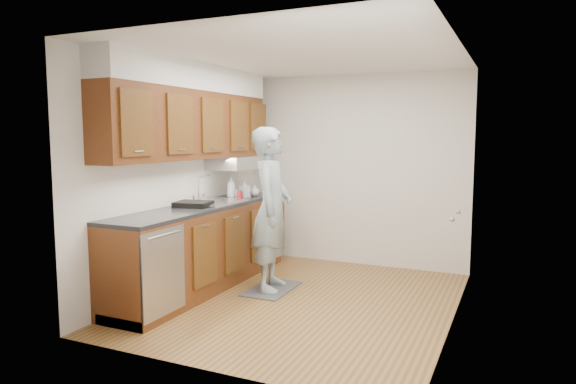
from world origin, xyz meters
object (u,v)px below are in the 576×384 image
(soap_bottle_b, at_px, (245,189))
(soda_can, at_px, (240,196))
(dish_rack, at_px, (193,204))
(soap_bottle_c, at_px, (255,190))
(person, at_px, (272,198))
(soap_bottle_a, at_px, (231,187))
(steel_can, at_px, (237,194))

(soap_bottle_b, height_order, soda_can, soap_bottle_b)
(soda_can, bearing_deg, dish_rack, -105.86)
(soap_bottle_c, bearing_deg, soap_bottle_b, -104.51)
(person, distance_m, soap_bottle_a, 0.88)
(soap_bottle_a, bearing_deg, soap_bottle_b, 52.77)
(soap_bottle_c, relative_size, dish_rack, 0.41)
(steel_can, bearing_deg, soap_bottle_b, 79.74)
(soap_bottle_a, distance_m, soda_can, 0.26)
(soap_bottle_b, bearing_deg, soda_can, -71.91)
(soap_bottle_a, relative_size, steel_can, 2.39)
(person, height_order, soap_bottle_c, person)
(person, relative_size, soap_bottle_c, 13.51)
(soap_bottle_b, relative_size, steel_can, 1.83)
(person, bearing_deg, soap_bottle_b, 34.71)
(steel_can, bearing_deg, soda_can, -46.99)
(soap_bottle_b, bearing_deg, dish_rack, -96.04)
(person, relative_size, soap_bottle_a, 7.27)
(soap_bottle_b, bearing_deg, person, -41.32)
(dish_rack, bearing_deg, person, 17.07)
(soap_bottle_c, xyz_separation_m, soda_can, (0.05, -0.46, -0.02))
(person, height_order, soap_bottle_b, person)
(dish_rack, bearing_deg, soap_bottle_c, 72.40)
(soap_bottle_a, height_order, soap_bottle_c, soap_bottle_a)
(person, xyz_separation_m, steel_can, (-0.68, 0.42, -0.03))
(soda_can, bearing_deg, steel_can, 133.01)
(soap_bottle_b, distance_m, soda_can, 0.30)
(soap_bottle_a, distance_m, dish_rack, 0.83)
(soap_bottle_c, height_order, dish_rack, soap_bottle_c)
(soap_bottle_a, relative_size, soap_bottle_c, 1.86)
(person, relative_size, dish_rack, 5.52)
(soap_bottle_c, xyz_separation_m, steel_can, (-0.07, -0.33, -0.02))
(soap_bottle_c, xyz_separation_m, dish_rack, (-0.15, -1.14, -0.05))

